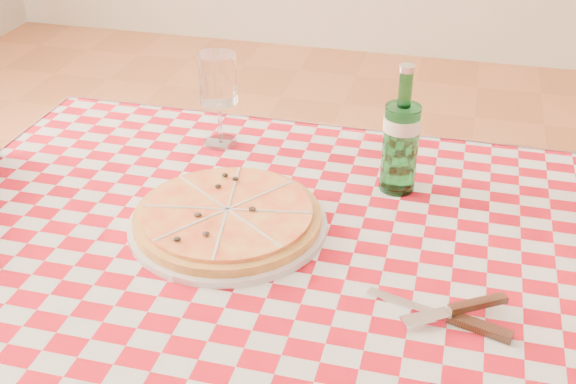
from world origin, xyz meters
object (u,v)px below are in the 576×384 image
dining_table (291,291)px  wine_glass (219,100)px  water_bottle (402,130)px  pizza_plate (228,216)px

dining_table → wine_glass: (-0.23, 0.31, 0.19)m
dining_table → wine_glass: size_ratio=6.23×
dining_table → water_bottle: 0.34m
dining_table → wine_glass: 0.43m
pizza_plate → wine_glass: 0.32m
water_bottle → wine_glass: water_bottle is taller
water_bottle → pizza_plate: bearing=-142.4°
water_bottle → dining_table: bearing=-123.3°
pizza_plate → dining_table: bearing=-10.3°
dining_table → pizza_plate: 0.17m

